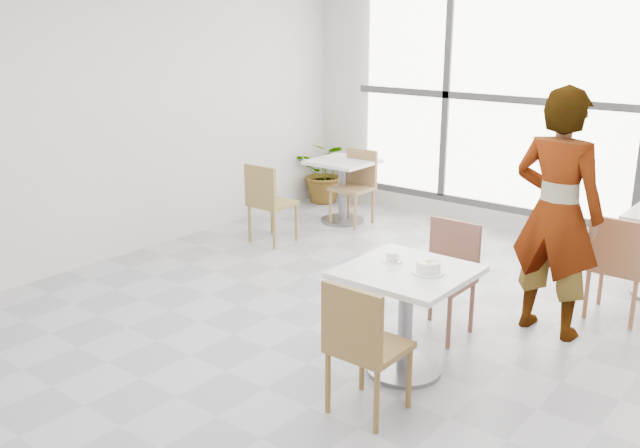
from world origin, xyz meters
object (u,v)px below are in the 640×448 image
Objects in this scene: bg_table_left at (343,182)px; bg_chair_right_near at (618,261)px; coffee_cup at (392,257)px; bg_chair_left_near at (267,199)px; chair_far at (447,270)px; person at (557,214)px; plant_left at (326,172)px; chair_near at (362,341)px; oatmeal_bowl at (428,267)px; main_table at (406,301)px; bg_chair_left_far at (356,181)px.

bg_chair_right_near is (3.41, -0.91, 0.01)m from bg_table_left.
bg_chair_left_near reaches higher than coffee_cup.
chair_far reaches higher than coffee_cup.
person is 3.43m from bg_table_left.
coffee_cup is 0.20× the size of plant_left.
oatmeal_bowl is at bearing -94.37° from chair_near.
coffee_cup reaches higher than plant_left.
coffee_cup is at bearing -47.72° from bg_table_left.
bg_chair_right_near reaches higher than oatmeal_bowl.
person reaches higher than coffee_cup.
chair_far is (-0.11, 0.76, -0.02)m from main_table.
bg_chair_left_near and bg_chair_left_far have the same top height.
bg_chair_left_near is at bearing -0.29° from person.
person is at bearing -25.12° from bg_table_left.
person is (0.37, 1.23, 0.16)m from oatmeal_bowl.
person is (0.42, 1.90, 0.45)m from chair_near.
oatmeal_bowl is 4.76m from plant_left.
main_table is 1.98m from bg_chair_right_near.
coffee_cup is 3.52m from bg_chair_left_far.
bg_chair_left_near is 1.08× the size of plant_left.
main_table is at bearing -81.72° from chair_far.
coffee_cup is 0.18× the size of bg_chair_left_far.
person is 2.18× the size of bg_chair_left_far.
main_table is 0.92× the size of bg_chair_left_far.
person is (0.52, 1.26, 0.43)m from main_table.
chair_far and bg_chair_left_far have the same top height.
bg_chair_left_far is (-2.50, 3.41, 0.00)m from chair_near.
chair_far is 2.67m from bg_chair_left_near.
bg_chair_left_near is at bearing -71.17° from plant_left.
plant_left is (-3.38, 3.95, -0.10)m from chair_near.
chair_near is at bearing -94.37° from oatmeal_bowl.
bg_chair_left_far is (0.27, 1.25, 0.00)m from bg_chair_left_near.
main_table is at bearing -170.34° from oatmeal_bowl.
bg_chair_left_near is at bearing -37.95° from chair_near.
chair_near is 0.80m from coffee_cup.
plant_left is at bearing 134.83° from main_table.
oatmeal_bowl is 3.20m from bg_chair_left_near.
bg_chair_right_near is at bearing -107.34° from chair_near.
main_table is at bearing -45.17° from plant_left.
chair_far is at bearing -81.72° from chair_near.
person is (0.63, 0.49, 0.45)m from chair_far.
bg_chair_left_far is at bearing -53.71° from chair_near.
main_table is 0.92× the size of chair_near.
person is 3.23m from bg_chair_left_near.
chair_near is 3.51m from bg_chair_left_near.
bg_chair_left_near and bg_chair_right_near have the same top height.
bg_chair_right_near is at bearing 68.11° from oatmeal_bowl.
bg_chair_left_near is 1.89m from plant_left.
chair_far is 1.00× the size of bg_chair_right_near.
bg_table_left is at bearing 141.69° from chair_far.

